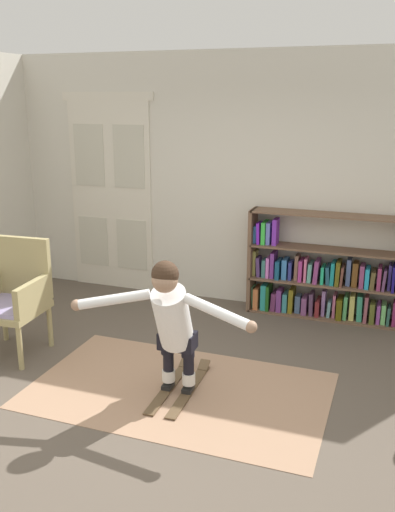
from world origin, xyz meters
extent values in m
plane|color=brown|center=(0.00, 0.00, 0.00)|extent=(7.20, 7.20, 0.00)
cube|color=beige|center=(0.00, 2.60, 1.45)|extent=(6.00, 0.10, 2.90)
cube|color=beige|center=(-2.05, 2.54, 1.18)|extent=(0.55, 0.04, 2.35)
cube|color=beige|center=(-2.05, 2.52, 1.69)|extent=(0.41, 0.01, 0.76)
cube|color=beige|center=(-2.05, 2.52, 0.59)|extent=(0.41, 0.01, 0.64)
cube|color=beige|center=(-1.50, 2.54, 1.18)|extent=(0.55, 0.04, 2.35)
cube|color=beige|center=(-1.50, 2.52, 1.69)|extent=(0.41, 0.01, 0.76)
cube|color=beige|center=(-1.50, 2.52, 0.59)|extent=(0.41, 0.01, 0.64)
cube|color=beige|center=(-1.78, 2.54, 2.40)|extent=(1.22, 0.04, 0.10)
cube|color=#A47E62|center=(0.03, 0.30, 0.00)|extent=(2.49, 1.52, 0.01)
cube|color=brown|center=(0.10, 2.39, 0.59)|extent=(0.04, 0.30, 1.18)
cube|color=brown|center=(0.98, 2.39, 0.01)|extent=(1.76, 0.30, 0.02)
cube|color=brown|center=(0.98, 2.39, 0.40)|extent=(1.76, 0.30, 0.02)
cube|color=brown|center=(0.98, 2.39, 0.79)|extent=(1.76, 0.30, 0.02)
cube|color=brown|center=(0.98, 2.39, 1.17)|extent=(1.76, 0.30, 0.02)
cube|color=#4D8557|center=(0.14, 2.39, 0.15)|extent=(0.05, 0.14, 0.26)
cube|color=#BC6639|center=(0.18, 2.38, 0.14)|extent=(0.06, 0.22, 0.25)
cube|color=teal|center=(0.27, 2.38, 0.17)|extent=(0.06, 0.20, 0.30)
cube|color=#1C5319|center=(0.32, 2.38, 0.17)|extent=(0.03, 0.22, 0.30)
cube|color=#612A56|center=(0.39, 2.40, 0.13)|extent=(0.07, 0.22, 0.22)
cube|color=#6F347E|center=(0.45, 2.37, 0.15)|extent=(0.06, 0.17, 0.26)
cube|color=teal|center=(0.52, 2.40, 0.13)|extent=(0.05, 0.20, 0.22)
cube|color=olive|center=(0.58, 2.39, 0.16)|extent=(0.06, 0.20, 0.28)
cube|color=#445F81|center=(0.66, 2.40, 0.12)|extent=(0.06, 0.14, 0.20)
cube|color=#744172|center=(0.74, 2.39, 0.12)|extent=(0.06, 0.21, 0.20)
cube|color=#523654|center=(0.81, 2.39, 0.15)|extent=(0.05, 0.18, 0.26)
cube|color=maroon|center=(0.88, 2.40, 0.11)|extent=(0.05, 0.24, 0.18)
cube|color=#946FAF|center=(0.94, 2.41, 0.17)|extent=(0.04, 0.15, 0.30)
cube|color=#669AA1|center=(1.01, 2.39, 0.11)|extent=(0.04, 0.16, 0.19)
cube|color=#C66991|center=(1.06, 2.41, 0.15)|extent=(0.03, 0.16, 0.27)
cube|color=#524A0D|center=(1.12, 2.38, 0.14)|extent=(0.06, 0.23, 0.24)
cube|color=#54B065|center=(1.18, 2.40, 0.15)|extent=(0.04, 0.20, 0.27)
cube|color=#C7C360|center=(1.25, 2.41, 0.16)|extent=(0.05, 0.18, 0.28)
cube|color=#359672|center=(1.34, 2.39, 0.17)|extent=(0.06, 0.16, 0.29)
cube|color=#8B4B57|center=(1.40, 2.38, 0.17)|extent=(0.04, 0.19, 0.30)
cube|color=#515821|center=(1.47, 2.37, 0.14)|extent=(0.05, 0.18, 0.23)
cube|color=purple|center=(1.53, 2.41, 0.13)|extent=(0.04, 0.21, 0.21)
cube|color=#77CD73|center=(1.59, 2.40, 0.13)|extent=(0.05, 0.19, 0.22)
cube|color=#2B584B|center=(1.64, 2.38, 0.12)|extent=(0.04, 0.19, 0.20)
cube|color=#85265A|center=(1.70, 2.37, 0.15)|extent=(0.04, 0.15, 0.27)
cube|color=#A0A04D|center=(0.14, 2.41, 0.56)|extent=(0.03, 0.14, 0.29)
cube|color=#4D346C|center=(0.19, 2.38, 0.52)|extent=(0.05, 0.14, 0.23)
cube|color=#36706E|center=(0.26, 2.38, 0.51)|extent=(0.04, 0.15, 0.21)
cube|color=#D672D6|center=(0.30, 2.37, 0.53)|extent=(0.04, 0.14, 0.24)
cube|color=#713391|center=(0.35, 2.41, 0.56)|extent=(0.04, 0.21, 0.30)
cube|color=navy|center=(0.42, 2.39, 0.51)|extent=(0.05, 0.23, 0.21)
cube|color=#3778BE|center=(0.49, 2.40, 0.52)|extent=(0.06, 0.19, 0.23)
cube|color=navy|center=(0.56, 2.39, 0.51)|extent=(0.04, 0.17, 0.21)
cube|color=brown|center=(0.62, 2.41, 0.55)|extent=(0.04, 0.17, 0.29)
cube|color=#A63686|center=(0.67, 2.39, 0.53)|extent=(0.04, 0.21, 0.24)
cube|color=#D76794|center=(0.73, 2.38, 0.54)|extent=(0.03, 0.17, 0.27)
cube|color=#5BA597|center=(0.78, 2.40, 0.52)|extent=(0.05, 0.22, 0.22)
cube|color=#823876|center=(0.85, 2.38, 0.54)|extent=(0.06, 0.22, 0.26)
cube|color=#21AE78|center=(0.92, 2.38, 0.51)|extent=(0.03, 0.21, 0.19)
cube|color=#1F4F64|center=(0.97, 2.40, 0.51)|extent=(0.05, 0.23, 0.20)
cube|color=teal|center=(1.02, 2.38, 0.53)|extent=(0.04, 0.20, 0.25)
cube|color=#5A5315|center=(1.08, 2.37, 0.54)|extent=(0.05, 0.21, 0.27)
cube|color=brown|center=(1.13, 2.37, 0.52)|extent=(0.04, 0.23, 0.22)
cube|color=#50689D|center=(1.19, 2.41, 0.56)|extent=(0.05, 0.15, 0.30)
cube|color=brown|center=(1.26, 2.40, 0.54)|extent=(0.06, 0.16, 0.27)
cube|color=#833C6B|center=(1.33, 2.38, 0.53)|extent=(0.05, 0.19, 0.25)
cube|color=#229FC7|center=(1.39, 2.39, 0.52)|extent=(0.04, 0.21, 0.22)
cube|color=brown|center=(1.45, 2.40, 0.51)|extent=(0.06, 0.23, 0.20)
cube|color=#8A315F|center=(1.51, 2.39, 0.53)|extent=(0.04, 0.21, 0.25)
cube|color=#5D3961|center=(1.56, 2.39, 0.52)|extent=(0.04, 0.23, 0.23)
cube|color=#3E317F|center=(1.61, 2.40, 0.55)|extent=(0.03, 0.16, 0.28)
cube|color=navy|center=(1.65, 2.38, 0.55)|extent=(0.03, 0.24, 0.28)
cube|color=#367EC0|center=(0.14, 2.41, 0.89)|extent=(0.04, 0.15, 0.19)
cube|color=purple|center=(0.18, 2.38, 0.92)|extent=(0.04, 0.17, 0.24)
cube|color=green|center=(0.24, 2.40, 0.92)|extent=(0.04, 0.22, 0.25)
cube|color=#626ECC|center=(0.29, 2.41, 0.92)|extent=(0.05, 0.19, 0.25)
cube|color=purple|center=(0.37, 2.39, 0.94)|extent=(0.05, 0.17, 0.29)
cylinder|color=tan|center=(-1.47, 0.17, 0.21)|extent=(0.05, 0.05, 0.42)
cylinder|color=tan|center=(-2.02, 0.65, 0.21)|extent=(0.05, 0.05, 0.42)
cylinder|color=tan|center=(-1.50, 0.69, 0.21)|extent=(0.05, 0.05, 0.42)
cube|color=tan|center=(-1.74, 0.41, 0.45)|extent=(0.64, 0.64, 0.06)
cube|color=#A094C5|center=(-1.74, 0.41, 0.50)|extent=(0.57, 0.57, 0.04)
cube|color=tan|center=(-1.76, 0.68, 0.80)|extent=(0.60, 0.10, 0.60)
cube|color=tan|center=(-1.47, 0.43, 0.62)|extent=(0.10, 0.56, 0.28)
cube|color=brown|center=(-0.06, 0.30, 0.01)|extent=(0.12, 0.92, 0.01)
cube|color=brown|center=(-0.08, 0.72, 0.05)|extent=(0.09, 0.12, 0.06)
cube|color=black|center=(-0.06, 0.28, 0.04)|extent=(0.09, 0.12, 0.04)
cube|color=brown|center=(0.12, 0.30, 0.01)|extent=(0.12, 0.92, 0.01)
cube|color=brown|center=(0.10, 0.73, 0.05)|extent=(0.09, 0.12, 0.06)
cube|color=black|center=(0.12, 0.28, 0.04)|extent=(0.09, 0.12, 0.04)
cylinder|color=white|center=(-0.06, 0.30, 0.13)|extent=(0.11, 0.11, 0.10)
cylinder|color=black|center=(-0.06, 0.30, 0.33)|extent=(0.09, 0.09, 0.30)
cylinder|color=black|center=(-0.06, 0.28, 0.45)|extent=(0.11, 0.11, 0.22)
cylinder|color=white|center=(0.12, 0.30, 0.13)|extent=(0.11, 0.11, 0.10)
cylinder|color=black|center=(0.12, 0.30, 0.33)|extent=(0.09, 0.09, 0.30)
cylinder|color=black|center=(0.12, 0.29, 0.45)|extent=(0.11, 0.11, 0.22)
cube|color=black|center=(0.03, 0.28, 0.47)|extent=(0.31, 0.19, 0.14)
cylinder|color=white|center=(0.03, 0.18, 0.71)|extent=(0.30, 0.47, 0.59)
sphere|color=#9D785E|center=(0.04, 0.02, 1.08)|extent=(0.21, 0.21, 0.20)
sphere|color=#382619|center=(0.04, 0.03, 1.12)|extent=(0.22, 0.22, 0.21)
cylinder|color=white|center=(-0.39, -0.02, 0.88)|extent=(0.58, 0.28, 0.17)
sphere|color=#9D785E|center=(-0.65, -0.12, 0.83)|extent=(0.09, 0.09, 0.09)
cylinder|color=white|center=(0.46, 0.01, 0.88)|extent=(0.58, 0.24, 0.17)
sphere|color=#9D785E|center=(0.73, -0.07, 0.83)|extent=(0.09, 0.09, 0.09)
camera|label=1|loc=(1.63, -3.65, 2.40)|focal=39.41mm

